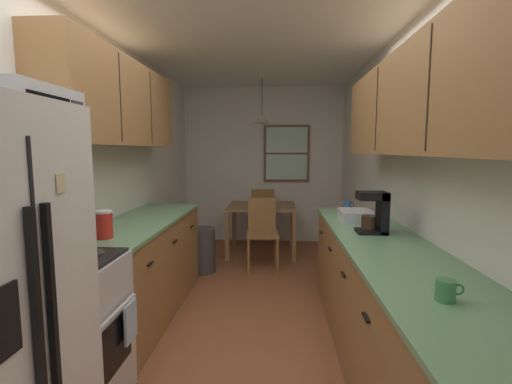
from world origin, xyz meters
TOP-DOWN VIEW (x-y plane):
  - ground_plane at (0.00, 1.00)m, footprint 12.00×12.00m
  - wall_left at (-1.35, 1.00)m, footprint 0.10×9.00m
  - wall_right at (1.35, 1.00)m, footprint 0.10×9.00m
  - wall_back at (0.00, 3.65)m, footprint 4.40×0.10m
  - ceiling_slab at (0.00, 1.00)m, footprint 4.40×9.00m
  - stove_range at (-0.99, -0.53)m, footprint 0.66×0.64m
  - microwave_over_range at (-1.11, -0.53)m, footprint 0.39×0.58m
  - counter_left at (-1.00, 0.79)m, footprint 0.64×1.99m
  - upper_cabinets_left at (-1.14, 0.74)m, footprint 0.33×2.07m
  - counter_right at (1.00, -0.02)m, footprint 0.64×3.16m
  - upper_cabinets_right at (1.14, -0.07)m, footprint 0.33×2.84m
  - dining_table at (0.01, 2.87)m, footprint 0.98×0.86m
  - dining_chair_near at (0.05, 2.23)m, footprint 0.43×0.43m
  - dining_chair_far at (0.01, 3.50)m, footprint 0.41×0.41m
  - pendant_light at (0.01, 2.87)m, footprint 0.25×0.25m
  - back_window at (0.39, 3.58)m, footprint 0.75×0.05m
  - trash_bin at (-0.70, 1.98)m, footprint 0.33×0.33m
  - storage_canister at (-1.00, 0.08)m, footprint 0.12×0.12m
  - dish_towel at (-0.64, -0.37)m, footprint 0.02×0.16m
  - coffee_maker at (0.99, 0.36)m, footprint 0.22×0.18m
  - mug_by_coffeemaker at (0.95, -0.90)m, footprint 0.12×0.08m
  - mug_spare at (0.99, 1.43)m, footprint 0.11×0.07m
  - dish_rack at (0.94, 0.82)m, footprint 0.28×0.34m
  - table_serving_bowl at (-0.04, 2.79)m, footprint 0.17×0.17m

SIDE VIEW (x-z plane):
  - ground_plane at x=0.00m, z-range 0.00..0.00m
  - trash_bin at x=-0.70m, z-range 0.00..0.56m
  - counter_right at x=1.00m, z-range 0.00..0.90m
  - counter_left at x=-1.00m, z-range 0.00..0.90m
  - stove_range at x=-0.99m, z-range -0.08..1.02m
  - dish_towel at x=-0.64m, z-range 0.38..0.62m
  - dining_chair_near at x=0.05m, z-range 0.05..0.95m
  - dining_chair_far at x=0.01m, z-range 0.05..0.95m
  - dining_table at x=0.01m, z-range 0.26..0.98m
  - table_serving_bowl at x=-0.04m, z-range 0.72..0.78m
  - mug_by_coffeemaker at x=0.95m, z-range 0.90..0.99m
  - dish_rack at x=0.94m, z-range 0.90..1.00m
  - mug_spare at x=0.99m, z-range 0.90..1.00m
  - storage_canister at x=-1.00m, z-range 0.90..1.10m
  - coffee_maker at x=0.99m, z-range 0.91..1.22m
  - wall_left at x=-1.35m, z-range 0.00..2.55m
  - wall_right at x=1.35m, z-range 0.00..2.55m
  - wall_back at x=0.00m, z-range 0.00..2.55m
  - back_window at x=0.39m, z-range 1.01..1.94m
  - microwave_over_range at x=-1.11m, z-range 1.55..1.87m
  - upper_cabinets_right at x=1.14m, z-range 1.50..2.16m
  - upper_cabinets_left at x=-1.14m, z-range 1.57..2.30m
  - pendant_light at x=0.01m, z-range 1.65..2.29m
  - ceiling_slab at x=0.00m, z-range 2.55..2.63m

